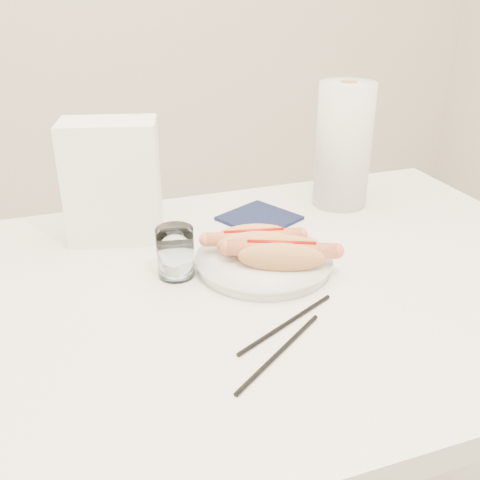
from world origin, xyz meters
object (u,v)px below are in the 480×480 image
object	(u,v)px
water_glass	(175,252)
table	(249,312)
hotdog_right	(281,253)
hotdog_left	(254,241)
paper_towel_roll	(343,146)
plate	(264,263)
napkin_box	(113,182)

from	to	relation	value
water_glass	table	bearing A→B (deg)	-28.98
hotdog_right	hotdog_left	bearing A→B (deg)	134.64
hotdog_left	paper_towel_roll	size ratio (longest dim) A/B	0.64
plate	hotdog_left	world-z (taller)	hotdog_left
plate	hotdog_right	bearing A→B (deg)	-64.15
plate	paper_towel_roll	distance (m)	0.36
hotdog_left	water_glass	world-z (taller)	water_glass
water_glass	napkin_box	distance (m)	0.20
table	napkin_box	distance (m)	0.34
hotdog_left	napkin_box	distance (m)	0.28
table	plate	size ratio (longest dim) A/B	5.35
hotdog_left	hotdog_right	distance (m)	0.07
table	paper_towel_roll	bearing A→B (deg)	39.92
napkin_box	water_glass	bearing A→B (deg)	-54.13
plate	napkin_box	world-z (taller)	napkin_box
hotdog_right	napkin_box	world-z (taller)	napkin_box
hotdog_right	paper_towel_roll	bearing A→B (deg)	69.21
hotdog_left	water_glass	distance (m)	0.14
table	water_glass	xyz separation A→B (m)	(-0.11, 0.06, 0.10)
plate	paper_towel_roll	size ratio (longest dim) A/B	0.87
water_glass	napkin_box	size ratio (longest dim) A/B	0.38
hotdog_right	napkin_box	bearing A→B (deg)	157.90
water_glass	hotdog_left	bearing A→B (deg)	1.66
hotdog_left	napkin_box	world-z (taller)	napkin_box
hotdog_right	paper_towel_roll	world-z (taller)	paper_towel_roll
paper_towel_roll	water_glass	bearing A→B (deg)	-154.77
table	plate	bearing A→B (deg)	41.60
table	paper_towel_roll	world-z (taller)	paper_towel_roll
napkin_box	paper_towel_roll	bearing A→B (deg)	16.04
hotdog_left	hotdog_right	xyz separation A→B (m)	(0.02, -0.06, 0.00)
hotdog_left	water_glass	bearing A→B (deg)	-166.45
hotdog_left	plate	bearing A→B (deg)	-63.02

